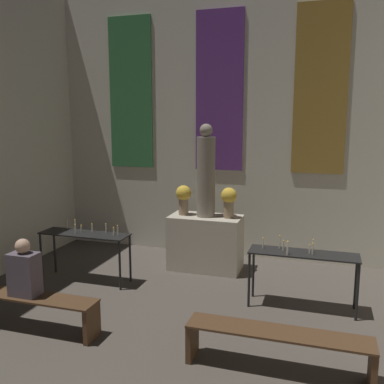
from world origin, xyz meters
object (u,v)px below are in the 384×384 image
Objects in this scene: candle_rack_right at (303,260)px; pew_back_right at (277,342)px; candle_rack_left at (85,239)px; pew_back_left at (26,304)px; altar at (206,243)px; flower_vase_left at (184,197)px; flower_vase_right at (229,200)px; person_seated at (24,271)px; statue at (206,174)px.

candle_rack_right reaches higher than pew_back_right.
candle_rack_left reaches higher than pew_back_left.
flower_vase_left reaches higher than altar.
flower_vase_right is at bearing 138.95° from candle_rack_right.
flower_vase_right reaches higher than person_seated.
candle_rack_left is 1.72m from pew_back_left.
altar reaches higher than pew_back_left.
altar is 0.84× the size of candle_rack_left.
statue reaches higher than flower_vase_right.
altar is 0.78× the size of statue.
pew_back_left is (-1.57, -2.81, -0.15)m from altar.
candle_rack_right is at bearing -33.59° from altar.
flower_vase_right is 3.56m from pew_back_left.
pew_back_right is (1.57, -2.81, -1.37)m from statue.
flower_vase_right reaches higher than pew_back_left.
person_seated reaches higher than candle_rack_left.
pew_back_right is at bearing -60.88° from statue.
person_seated is (-1.15, -2.81, -0.50)m from flower_vase_left.
candle_rack_right is at bearing -41.05° from flower_vase_right.
person_seated reaches higher than altar.
pew_back_right is at bearing 0.00° from pew_back_left.
statue is 0.83× the size of pew_back_right.
pew_back_right is (1.16, -2.81, -0.94)m from flower_vase_right.
statue is 1.07× the size of candle_rack_left.
candle_rack_right is 0.77× the size of pew_back_right.
flower_vase_right is at bearing 112.40° from pew_back_right.
flower_vase_right is 0.35× the size of candle_rack_left.
pew_back_left is at bearing -153.04° from candle_rack_right.
altar is 2.39× the size of flower_vase_left.
flower_vase_right is (0.41, 0.00, 0.79)m from altar.
candle_rack_right is (3.44, -0.00, 0.00)m from candle_rack_left.
person_seated is (0.16, -1.67, 0.07)m from candle_rack_left.
altar is 2.08m from candle_rack_right.
altar is 0.89m from flower_vase_left.
candle_rack_right is (1.72, -1.14, 0.23)m from altar.
candle_rack_left is 1.00× the size of candle_rack_right.
altar is 1.72× the size of person_seated.
pew_back_left is (-1.16, -2.81, -0.94)m from flower_vase_left.
pew_back_left is at bearing -119.12° from statue.
candle_rack_left is at bearing 153.03° from pew_back_right.
flower_vase_left is at bearing 180.00° from flower_vase_right.
flower_vase_left is 0.35× the size of candle_rack_left.
statue is 0.59m from flower_vase_left.
pew_back_left is at bearing -180.00° from person_seated.
flower_vase_left is 3.08m from person_seated.
flower_vase_left is at bearing 180.00° from altar.
statue is at bearing 60.88° from pew_back_left.
pew_back_right is at bearing -60.88° from altar.
candle_rack_right is at bearing -28.23° from flower_vase_left.
candle_rack_left is at bearing 179.95° from candle_rack_right.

